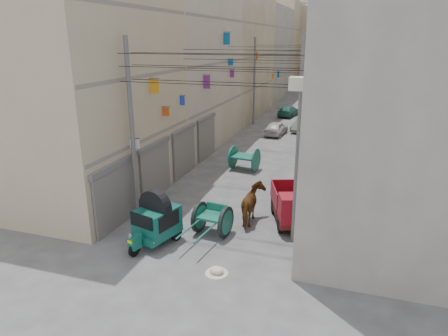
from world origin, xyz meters
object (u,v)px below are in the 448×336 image
at_px(mini_truck, 292,209).
at_px(second_cart, 244,158).
at_px(feed_sack, 217,270).
at_px(distant_car_white, 276,128).
at_px(tonga_cart, 212,219).
at_px(horse, 253,204).
at_px(auto_rickshaw, 156,220).
at_px(distant_car_grey, 303,125).
at_px(distant_car_green, 288,111).

distance_m(mini_truck, second_cart, 8.08).
relative_size(second_cart, feed_sack, 3.61).
xyz_separation_m(second_cart, distant_car_white, (0.08, 10.07, -0.19)).
height_order(tonga_cart, horse, horse).
bearing_deg(distant_car_white, auto_rickshaw, 93.30).
bearing_deg(tonga_cart, distant_car_grey, 94.41).
distance_m(second_cart, distant_car_grey, 12.43).
relative_size(feed_sack, distant_car_grey, 0.14).
bearing_deg(tonga_cart, second_cart, 103.92).
relative_size(second_cart, distant_car_grey, 0.52).
bearing_deg(auto_rickshaw, tonga_cart, 52.39).
bearing_deg(distant_car_green, distant_car_grey, 118.87).
relative_size(distant_car_grey, distant_car_green, 0.92).
bearing_deg(second_cart, auto_rickshaw, -86.85).
distance_m(mini_truck, horse, 1.69).
xyz_separation_m(auto_rickshaw, mini_truck, (4.89, 3.21, -0.21)).
bearing_deg(feed_sack, distant_car_grey, 90.21).
height_order(horse, distant_car_grey, horse).
xyz_separation_m(horse, distant_car_grey, (-0.28, 19.43, -0.29)).
bearing_deg(distant_car_grey, feed_sack, -77.13).
relative_size(auto_rickshaw, second_cart, 1.40).
bearing_deg(feed_sack, horse, 87.46).
bearing_deg(feed_sack, distant_car_white, 95.52).
distance_m(auto_rickshaw, mini_truck, 5.86).
relative_size(auto_rickshaw, distant_car_green, 0.67).
bearing_deg(auto_rickshaw, distant_car_green, 104.15).
height_order(mini_truck, distant_car_grey, mini_truck).
height_order(distant_car_white, distant_car_green, distant_car_white).
relative_size(mini_truck, horse, 1.61).
bearing_deg(distant_car_grey, tonga_cart, -80.23).
bearing_deg(distant_car_green, horse, 105.17).
xyz_separation_m(mini_truck, distant_car_green, (-4.41, 26.11, -0.26)).
bearing_deg(mini_truck, feed_sack, -131.63).
bearing_deg(distant_car_white, second_cart, 95.49).
bearing_deg(second_cart, distant_car_grey, 88.28).
relative_size(tonga_cart, feed_sack, 6.01).
bearing_deg(mini_truck, tonga_cart, -168.69).
bearing_deg(horse, mini_truck, -179.82).
height_order(mini_truck, feed_sack, mini_truck).
height_order(auto_rickshaw, mini_truck, auto_rickshaw).
xyz_separation_m(auto_rickshaw, distant_car_green, (0.49, 29.32, -0.47)).
distance_m(horse, distant_car_green, 26.43).
relative_size(feed_sack, distant_car_white, 0.15).
relative_size(auto_rickshaw, mini_truck, 0.78).
xyz_separation_m(auto_rickshaw, feed_sack, (3.02, -1.36, -0.89)).
height_order(second_cart, feed_sack, second_cart).
relative_size(second_cart, distant_car_green, 0.48).
relative_size(distant_car_white, distant_car_grey, 0.97).
distance_m(tonga_cart, second_cart, 8.85).
height_order(distant_car_grey, distant_car_green, distant_car_grey).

